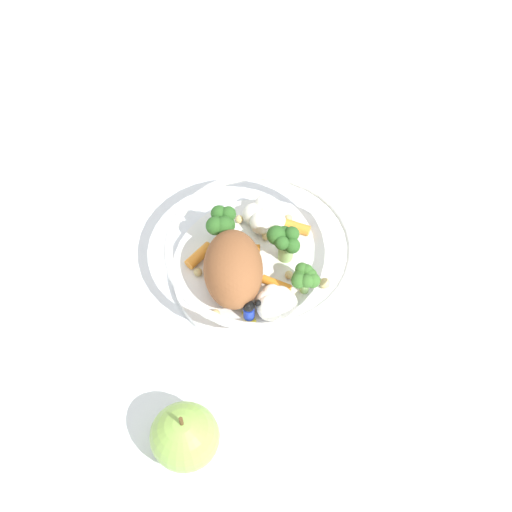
# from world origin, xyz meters

# --- Properties ---
(ground_plane) EXTENTS (2.40, 2.40, 0.00)m
(ground_plane) POSITION_xyz_m (0.00, 0.00, 0.00)
(ground_plane) COLOR white
(food_container) EXTENTS (0.20, 0.20, 0.07)m
(food_container) POSITION_xyz_m (0.01, 0.01, 0.03)
(food_container) COLOR white
(food_container) RESTS_ON ground_plane
(loose_apple) EXTENTS (0.06, 0.06, 0.08)m
(loose_apple) POSITION_xyz_m (0.03, 0.21, 0.03)
(loose_apple) COLOR #8CB74C
(loose_apple) RESTS_ON ground_plane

